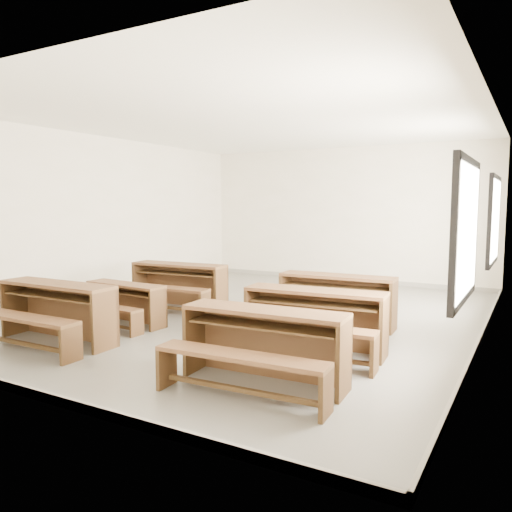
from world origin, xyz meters
The scene contains 7 objects.
room centered at (0.09, 0.00, 2.14)m, with size 8.50×8.50×3.20m.
desk_set_0 centered at (-1.53, -2.82, 0.47)m, with size 1.82×0.97×0.81m.
desk_set_1 centered at (-1.46, -1.60, 0.37)m, with size 1.46×0.82×0.64m.
desk_set_2 centered at (-1.50, -0.21, 0.47)m, with size 1.84×1.05×0.80m.
desk_set_3 centered at (1.67, -2.82, 0.46)m, with size 1.80×1.01×0.79m.
desk_set_4 centered at (1.69, -1.54, 0.47)m, with size 1.85×1.07×0.80m.
desk_set_5 centered at (1.46, -0.12, 0.46)m, with size 1.80×1.00×0.79m.
Camera 1 is at (4.09, -7.22, 1.87)m, focal length 35.00 mm.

